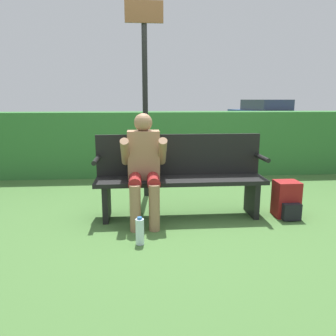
# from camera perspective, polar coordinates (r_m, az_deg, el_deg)

# --- Properties ---
(ground_plane) EXTENTS (40.00, 40.00, 0.00)m
(ground_plane) POSITION_cam_1_polar(r_m,az_deg,el_deg) (3.77, 2.17, -8.40)
(ground_plane) COLOR #426B33
(hedge_back) EXTENTS (12.00, 0.56, 1.09)m
(hedge_back) POSITION_cam_1_polar(r_m,az_deg,el_deg) (5.76, -0.38, 4.32)
(hedge_back) COLOR #337033
(hedge_back) RESTS_ON ground
(park_bench) EXTENTS (1.89, 0.41, 0.92)m
(park_bench) POSITION_cam_1_polar(r_m,az_deg,el_deg) (3.70, 2.10, -1.11)
(park_bench) COLOR black
(park_bench) RESTS_ON ground
(person_seated) EXTENTS (0.48, 0.59, 1.16)m
(person_seated) POSITION_cam_1_polar(r_m,az_deg,el_deg) (3.51, -4.22, 0.85)
(person_seated) COLOR #997051
(person_seated) RESTS_ON ground
(backpack) EXTENTS (0.26, 0.31, 0.41)m
(backpack) POSITION_cam_1_polar(r_m,az_deg,el_deg) (3.94, 19.96, -5.27)
(backpack) COLOR maroon
(backpack) RESTS_ON ground
(water_bottle) EXTENTS (0.08, 0.08, 0.26)m
(water_bottle) POSITION_cam_1_polar(r_m,az_deg,el_deg) (3.06, -4.93, -10.93)
(water_bottle) COLOR silver
(water_bottle) RESTS_ON ground
(signpost) EXTENTS (0.48, 0.09, 2.54)m
(signpost) POSITION_cam_1_polar(r_m,az_deg,el_deg) (4.37, -4.03, 14.15)
(signpost) COLOR black
(signpost) RESTS_ON ground
(parked_car) EXTENTS (2.66, 4.37, 1.28)m
(parked_car) POSITION_cam_1_polar(r_m,az_deg,el_deg) (15.98, 16.64, 8.95)
(parked_car) COLOR #2D4784
(parked_car) RESTS_ON ground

